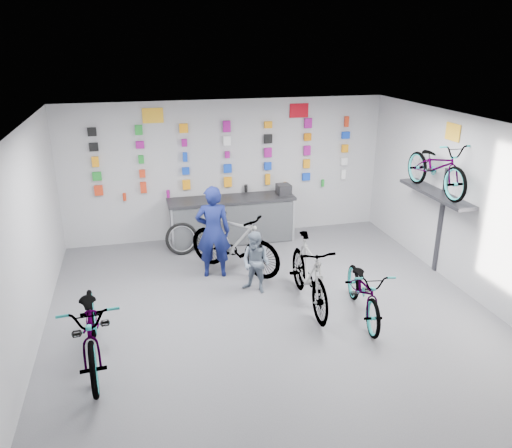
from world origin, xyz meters
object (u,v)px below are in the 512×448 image
object	(u,v)px
clerk	(213,232)
bike_service	(234,242)
bike_center	(309,273)
bike_right	(364,290)
counter	(232,221)
customer	(256,263)
bike_left	(92,326)

from	to	relation	value
clerk	bike_service	bearing A→B (deg)	-160.52
bike_center	bike_right	world-z (taller)	bike_center
bike_right	counter	bearing A→B (deg)	121.33
bike_center	customer	bearing A→B (deg)	139.49
bike_left	counter	bearing A→B (deg)	50.31
bike_center	bike_service	distance (m)	1.82
bike_center	counter	bearing A→B (deg)	105.46
clerk	bike_center	bearing A→B (deg)	141.07
bike_center	clerk	size ratio (longest dim) A/B	1.12
bike_right	bike_service	world-z (taller)	bike_service
bike_service	bike_right	bearing A→B (deg)	-96.20
bike_service	customer	xyz separation A→B (m)	(0.20, -0.88, -0.05)
bike_service	clerk	distance (m)	0.49
counter	customer	size ratio (longest dim) A/B	2.45
bike_right	bike_left	bearing A→B (deg)	-166.90
counter	clerk	xyz separation A→B (m)	(-0.65, -1.53, 0.38)
bike_right	customer	world-z (taller)	customer
clerk	counter	bearing A→B (deg)	-103.63
counter	bike_right	distance (m)	3.83
bike_service	customer	world-z (taller)	bike_service
bike_right	clerk	size ratio (longest dim) A/B	1.01
bike_left	clerk	world-z (taller)	clerk
bike_left	bike_center	xyz separation A→B (m)	(3.35, 0.77, 0.03)
bike_left	clerk	distance (m)	3.05
bike_left	bike_center	distance (m)	3.44
counter	bike_right	size ratio (longest dim) A/B	1.53
counter	clerk	bearing A→B (deg)	-113.02
bike_left	bike_center	world-z (taller)	bike_center
counter	bike_service	xyz separation A→B (m)	(-0.25, -1.46, 0.11)
counter	bike_center	distance (m)	3.10
bike_center	bike_service	bearing A→B (deg)	123.49
bike_right	bike_service	size ratio (longest dim) A/B	0.89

